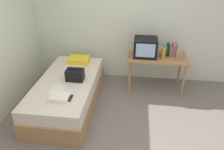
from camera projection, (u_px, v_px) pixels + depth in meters
name	position (u px, v px, depth m)	size (l,w,h in m)	color
ground_plane	(115.00, 138.00, 3.17)	(8.00, 8.00, 0.00)	slate
wall_back	(126.00, 20.00, 4.26)	(5.20, 0.10, 2.60)	silver
bed	(68.00, 92.00, 3.79)	(1.00, 2.00, 0.54)	#9E754C
desk	(157.00, 60.00, 4.10)	(1.16, 0.60, 0.73)	#9E754C
tv	(145.00, 47.00, 3.98)	(0.44, 0.39, 0.36)	black
water_bottle	(163.00, 53.00, 3.93)	(0.07, 0.07, 0.20)	orange
book_row	(171.00, 50.00, 4.04)	(0.23, 0.16, 0.25)	gray
picture_frame	(179.00, 56.00, 3.87)	(0.11, 0.02, 0.17)	#9E754C
pillow	(79.00, 60.00, 4.25)	(0.42, 0.31, 0.11)	yellow
handbag	(75.00, 75.00, 3.60)	(0.30, 0.20, 0.22)	black
magazine	(56.00, 90.00, 3.35)	(0.21, 0.29, 0.01)	white
remote_dark	(70.00, 98.00, 3.15)	(0.04, 0.16, 0.02)	black
folded_towel	(60.00, 98.00, 3.13)	(0.28, 0.22, 0.07)	white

